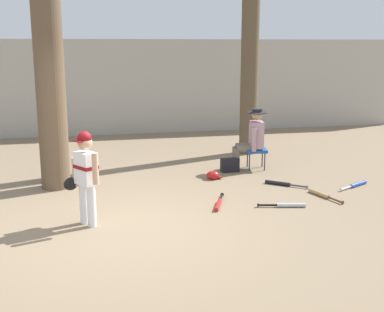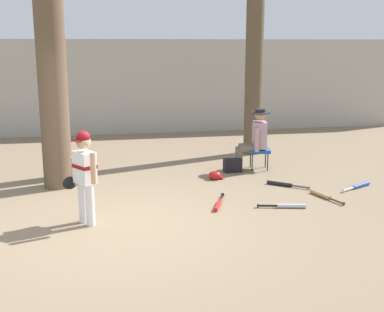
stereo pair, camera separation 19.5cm
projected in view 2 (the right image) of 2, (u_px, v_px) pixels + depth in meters
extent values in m
plane|color=#7F6B51|center=(117.00, 228.00, 6.79)|extent=(60.00, 60.00, 0.00)
cube|color=#ADA89E|center=(102.00, 87.00, 13.65)|extent=(18.00, 0.36, 2.55)
cylinder|color=brown|center=(51.00, 53.00, 8.29)|extent=(0.49, 0.49, 4.55)
cone|color=brown|center=(59.00, 186.00, 8.79)|extent=(0.80, 0.80, 0.29)
cylinder|color=brown|center=(255.00, 31.00, 10.88)|extent=(0.39, 0.39, 5.40)
cone|color=brown|center=(252.00, 153.00, 11.47)|extent=(0.60, 0.60, 0.23)
cylinder|color=white|center=(90.00, 205.00, 6.83)|extent=(0.12, 0.12, 0.58)
cylinder|color=white|center=(83.00, 202.00, 6.96)|extent=(0.12, 0.12, 0.58)
cube|color=white|center=(85.00, 168.00, 6.79)|extent=(0.33, 0.36, 0.44)
cube|color=maroon|center=(85.00, 166.00, 6.78)|extent=(0.34, 0.37, 0.05)
sphere|color=tan|center=(84.00, 142.00, 6.71)|extent=(0.20, 0.20, 0.20)
sphere|color=maroon|center=(83.00, 138.00, 6.70)|extent=(0.19, 0.19, 0.19)
cube|color=maroon|center=(78.00, 140.00, 6.64)|extent=(0.16, 0.17, 0.02)
cylinder|color=tan|center=(93.00, 168.00, 6.60)|extent=(0.11, 0.11, 0.42)
cylinder|color=tan|center=(74.00, 171.00, 6.92)|extent=(0.11, 0.11, 0.40)
ellipsoid|color=black|center=(70.00, 183.00, 6.93)|extent=(0.25, 0.22, 0.18)
cube|color=#194C9E|center=(259.00, 150.00, 9.91)|extent=(0.47, 0.47, 0.06)
cylinder|color=#333338|center=(252.00, 162.00, 9.80)|extent=(0.02, 0.02, 0.38)
cylinder|color=#333338|center=(251.00, 158.00, 10.10)|extent=(0.02, 0.02, 0.38)
cylinder|color=#333338|center=(268.00, 162.00, 9.80)|extent=(0.02, 0.02, 0.38)
cylinder|color=#333338|center=(265.00, 158.00, 10.10)|extent=(0.02, 0.02, 0.38)
cylinder|color=#6B6051|center=(239.00, 160.00, 9.85)|extent=(0.13, 0.13, 0.43)
cylinder|color=#6B6051|center=(238.00, 157.00, 10.04)|extent=(0.13, 0.13, 0.43)
cylinder|color=#6B6051|center=(250.00, 149.00, 9.80)|extent=(0.42, 0.22, 0.15)
cylinder|color=#6B6051|center=(249.00, 147.00, 9.99)|extent=(0.42, 0.22, 0.15)
cube|color=#B28C99|center=(260.00, 135.00, 9.84)|extent=(0.30, 0.40, 0.52)
cylinder|color=#B28C99|center=(257.00, 140.00, 9.64)|extent=(0.11, 0.11, 0.46)
cylinder|color=#B28C99|center=(254.00, 136.00, 10.07)|extent=(0.11, 0.11, 0.46)
sphere|color=tan|center=(260.00, 115.00, 9.75)|extent=(0.22, 0.22, 0.22)
cylinder|color=#232328|center=(260.00, 113.00, 9.75)|extent=(0.40, 0.40, 0.02)
cylinder|color=#232328|center=(260.00, 111.00, 9.74)|extent=(0.20, 0.20, 0.09)
cube|color=black|center=(233.00, 165.00, 9.75)|extent=(0.35, 0.20, 0.26)
cylinder|color=#2347AD|center=(361.00, 185.00, 8.73)|extent=(0.43, 0.27, 0.07)
cylinder|color=silver|center=(348.00, 189.00, 8.50)|extent=(0.28, 0.17, 0.03)
cylinder|color=silver|center=(343.00, 191.00, 8.41)|extent=(0.04, 0.06, 0.06)
cylinder|color=red|center=(218.00, 205.00, 7.65)|extent=(0.24, 0.46, 0.07)
cylinder|color=black|center=(221.00, 198.00, 8.03)|extent=(0.15, 0.30, 0.03)
cylinder|color=black|center=(223.00, 195.00, 8.18)|extent=(0.06, 0.04, 0.06)
cylinder|color=#B7BCC6|center=(291.00, 206.00, 7.62)|extent=(0.44, 0.16, 0.07)
cylinder|color=black|center=(267.00, 206.00, 7.63)|extent=(0.29, 0.10, 0.03)
cylinder|color=black|center=(258.00, 206.00, 7.63)|extent=(0.03, 0.06, 0.06)
cylinder|color=black|center=(280.00, 184.00, 8.82)|extent=(0.39, 0.34, 0.07)
cylinder|color=#4C4C51|center=(301.00, 187.00, 8.64)|extent=(0.25, 0.22, 0.03)
cylinder|color=#4C4C51|center=(309.00, 188.00, 8.57)|extent=(0.05, 0.05, 0.06)
cylinder|color=tan|center=(320.00, 194.00, 8.20)|extent=(0.18, 0.47, 0.07)
cylinder|color=brown|center=(337.00, 201.00, 7.86)|extent=(0.11, 0.31, 0.03)
cylinder|color=brown|center=(343.00, 204.00, 7.72)|extent=(0.06, 0.03, 0.06)
ellipsoid|color=#A81919|center=(215.00, 175.00, 9.23)|extent=(0.24, 0.22, 0.17)
cube|color=#A81919|center=(221.00, 177.00, 9.26)|extent=(0.10, 0.12, 0.02)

